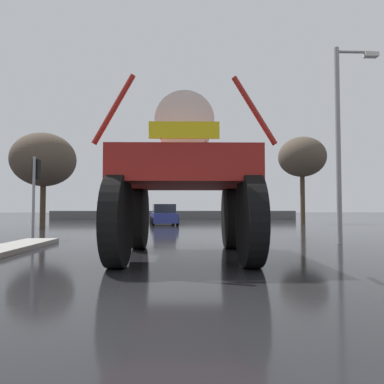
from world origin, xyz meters
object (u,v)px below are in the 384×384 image
object	(u,v)px
bare_tree_right	(302,157)
oversize_sprayer	(185,178)
streetlight_near_right	(341,133)
bare_tree_left	(44,160)
traffic_signal_near_left	(36,179)
traffic_signal_near_right	(259,183)
sedan_ahead	(164,215)

from	to	relation	value
bare_tree_right	oversize_sprayer	bearing A→B (deg)	-118.11
streetlight_near_right	bare_tree_left	bearing A→B (deg)	143.11
traffic_signal_near_left	bare_tree_right	bearing A→B (deg)	38.66
oversize_sprayer	bare_tree_left	bearing A→B (deg)	34.46
traffic_signal_near_right	traffic_signal_near_left	bearing A→B (deg)	-179.98
sedan_ahead	bare_tree_right	xyz separation A→B (m)	(11.05, 1.83, 4.60)
oversize_sprayer	streetlight_near_right	world-z (taller)	streetlight_near_right
oversize_sprayer	bare_tree_right	distance (m)	20.74
traffic_signal_near_left	bare_tree_right	xyz separation A→B (m)	(15.87, 12.69, 2.83)
sedan_ahead	streetlight_near_right	size ratio (longest dim) A/B	0.60
traffic_signal_near_left	bare_tree_left	xyz separation A→B (m)	(-3.20, 8.82, 2.01)
traffic_signal_near_right	bare_tree_left	distance (m)	15.57
traffic_signal_near_left	traffic_signal_near_right	bearing A→B (deg)	0.02
sedan_ahead	bare_tree_left	xyz separation A→B (m)	(-8.03, -2.05, 3.78)
traffic_signal_near_left	bare_tree_left	world-z (taller)	bare_tree_left
bare_tree_left	bare_tree_right	bearing A→B (deg)	11.50
sedan_ahead	traffic_signal_near_right	world-z (taller)	traffic_signal_near_right
oversize_sprayer	bare_tree_right	size ratio (longest dim) A/B	0.80
traffic_signal_near_left	bare_tree_left	distance (m)	9.59
traffic_signal_near_left	sedan_ahead	bearing A→B (deg)	66.06
traffic_signal_near_right	bare_tree_left	bearing A→B (deg)	145.16
streetlight_near_right	bare_tree_right	size ratio (longest dim) A/B	1.02
oversize_sprayer	traffic_signal_near_left	distance (m)	8.23
traffic_signal_near_right	bare_tree_right	world-z (taller)	bare_tree_right
traffic_signal_near_left	traffic_signal_near_right	world-z (taller)	traffic_signal_near_left
bare_tree_left	streetlight_near_right	bearing A→B (deg)	-36.89
oversize_sprayer	streetlight_near_right	xyz separation A→B (m)	(5.66, 2.87, 1.86)
traffic_signal_near_left	traffic_signal_near_right	xyz separation A→B (m)	(9.46, 0.00, -0.14)
traffic_signal_near_right	bare_tree_left	size ratio (longest dim) A/B	0.51
traffic_signal_near_right	streetlight_near_right	world-z (taller)	streetlight_near_right
oversize_sprayer	bare_tree_left	world-z (taller)	bare_tree_left
oversize_sprayer	traffic_signal_near_right	xyz separation A→B (m)	(3.24, 5.38, 0.25)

